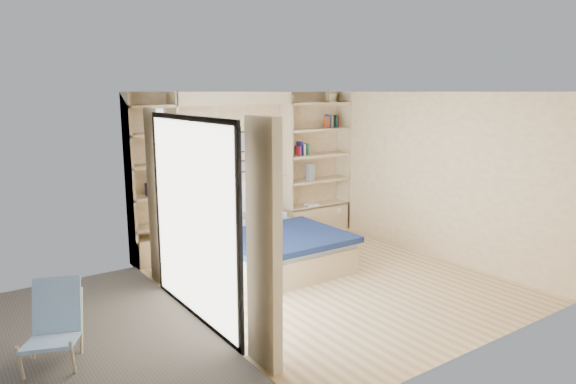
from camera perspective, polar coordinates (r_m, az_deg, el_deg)
ground at (r=7.02m, az=4.84°, el=-9.82°), size 4.50×4.50×0.00m
room_shell at (r=7.72m, az=-4.47°, el=0.42°), size 4.50×4.50×4.50m
bed at (r=7.58m, az=-2.28°, el=-5.97°), size 1.77×2.26×1.07m
photo_gallery at (r=8.22m, az=-7.42°, el=4.73°), size 1.48×0.02×0.82m
reading_lamps at (r=8.17m, az=-5.66°, el=1.16°), size 1.92×0.12×0.15m
shelf_decor at (r=8.87m, az=1.73°, el=5.85°), size 3.53×0.23×2.03m
deck at (r=5.65m, az=-25.93°, el=-16.38°), size 3.20×4.00×0.05m
deck_chair at (r=5.41m, az=-24.58°, el=-13.26°), size 0.70×0.87×0.76m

